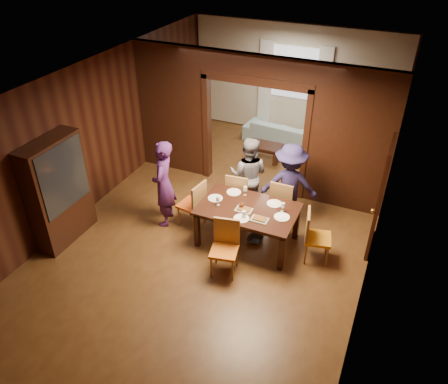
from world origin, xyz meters
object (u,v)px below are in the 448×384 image
at_px(person_navy, 289,185).
at_px(hutch, 58,192).
at_px(sofa, 283,133).
at_px(chair_left, 191,203).
at_px(coffee_table, 265,152).
at_px(chair_far_r, 283,200).
at_px(dining_table, 247,225).
at_px(person_purple, 164,184).
at_px(chair_far_l, 239,193).
at_px(chair_near, 224,249).
at_px(chair_right, 318,237).
at_px(person_grey, 248,175).

height_order(person_navy, hutch, hutch).
bearing_deg(sofa, chair_left, 87.64).
xyz_separation_m(coffee_table, chair_left, (-0.43, -3.03, 0.28)).
bearing_deg(chair_left, chair_far_r, 126.40).
bearing_deg(chair_left, dining_table, 95.96).
height_order(person_navy, chair_left, person_navy).
height_order(person_purple, chair_far_l, person_purple).
bearing_deg(sofa, chair_near, 101.69).
height_order(person_navy, chair_right, person_navy).
relative_size(person_navy, chair_far_l, 1.72).
bearing_deg(dining_table, person_purple, -178.01).
bearing_deg(chair_far_l, chair_near, 97.77).
distance_m(person_navy, chair_near, 1.92).
bearing_deg(person_purple, coffee_table, 147.55).
relative_size(dining_table, coffee_table, 2.17).
height_order(person_grey, chair_far_r, person_grey).
height_order(chair_right, chair_near, same).
bearing_deg(sofa, chair_far_l, 97.81).
height_order(dining_table, chair_far_l, chair_far_l).
relative_size(person_purple, coffee_table, 2.17).
xyz_separation_m(sofa, chair_near, (0.56, -5.04, 0.20)).
bearing_deg(dining_table, chair_far_r, 65.50).
distance_m(person_purple, chair_left, 0.64).
distance_m(person_purple, chair_far_l, 1.50).
bearing_deg(hutch, coffee_table, 61.02).
distance_m(chair_left, chair_right, 2.45).
bearing_deg(hutch, chair_near, 5.78).
distance_m(chair_right, chair_near, 1.64).
height_order(chair_left, chair_far_l, same).
bearing_deg(chair_left, chair_near, 58.43).
relative_size(chair_near, hutch, 0.48).
distance_m(coffee_table, chair_near, 4.06).
relative_size(person_navy, chair_near, 1.72).
height_order(sofa, chair_near, chair_near).
height_order(person_grey, chair_left, person_grey).
xyz_separation_m(person_purple, dining_table, (1.67, 0.06, -0.49)).
relative_size(person_purple, person_grey, 1.08).
bearing_deg(sofa, person_navy, 114.19).
bearing_deg(dining_table, chair_left, 176.58).
height_order(person_purple, person_navy, person_purple).
height_order(person_grey, person_navy, person_navy).
distance_m(dining_table, chair_left, 1.18).
relative_size(person_purple, chair_near, 1.79).
xyz_separation_m(person_grey, chair_left, (-0.80, -0.92, -0.32)).
distance_m(person_grey, dining_table, 1.14).
height_order(dining_table, chair_right, chair_right).
distance_m(coffee_table, hutch, 4.99).
bearing_deg(coffee_table, chair_far_r, -62.84).
relative_size(chair_right, hutch, 0.48).
relative_size(person_purple, chair_left, 1.79).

